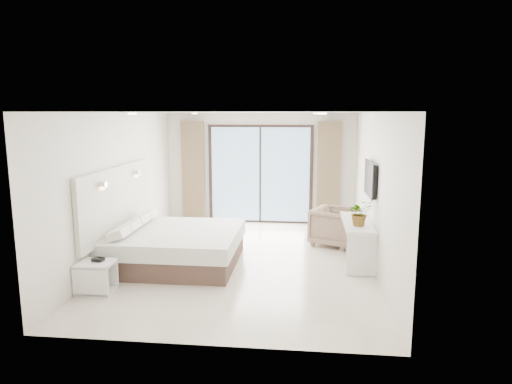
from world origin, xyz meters
The scene contains 8 objects.
ground centered at (0.00, 0.00, 0.00)m, with size 6.20×6.20×0.00m, color beige.
room_shell centered at (-0.20, 0.72, 1.58)m, with size 4.62×6.22×2.72m.
bed centered at (-1.20, -0.26, 0.32)m, with size 2.22×2.11×0.76m.
nightstand centered at (-2.02, -1.70, 0.24)m, with size 0.54×0.45×0.48m.
phone centered at (-1.99, -1.66, 0.51)m, with size 0.16×0.12×0.05m, color black.
console_desk centered at (2.04, 0.17, 0.56)m, with size 0.49×1.58×0.77m.
plant centered at (2.04, -0.15, 0.94)m, with size 0.40×0.45×0.35m, color #33662D.
armchair centered at (1.71, 1.27, 0.43)m, with size 0.83×0.77×0.85m, color #957B62.
Camera 1 is at (1.09, -7.96, 2.68)m, focal length 32.00 mm.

